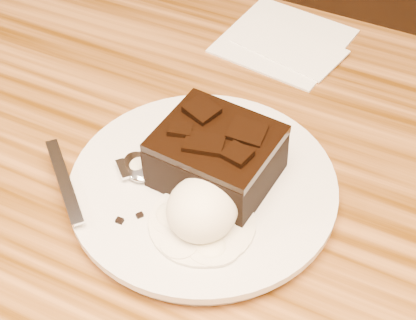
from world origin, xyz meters
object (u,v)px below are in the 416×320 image
at_px(plate, 203,190).
at_px(napkin, 284,40).
at_px(spoon, 138,168).
at_px(brownie, 216,159).
at_px(ice_cream_scoop, 202,209).

bearing_deg(plate, napkin, 94.83).
height_order(plate, spoon, spoon).
xyz_separation_m(plate, brownie, (0.01, 0.01, 0.03)).
bearing_deg(brownie, plate, -121.42).
height_order(ice_cream_scoop, spoon, ice_cream_scoop).
xyz_separation_m(brownie, napkin, (-0.03, 0.24, -0.04)).
xyz_separation_m(ice_cream_scoop, spoon, (-0.08, 0.03, -0.02)).
distance_m(spoon, napkin, 0.27).
relative_size(spoon, napkin, 1.20).
bearing_deg(plate, spoon, -167.22).
height_order(brownie, spoon, brownie).
bearing_deg(napkin, brownie, -83.24).
distance_m(brownie, ice_cream_scoop, 0.06).
distance_m(brownie, spoon, 0.07).
xyz_separation_m(plate, napkin, (-0.02, 0.26, -0.01)).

